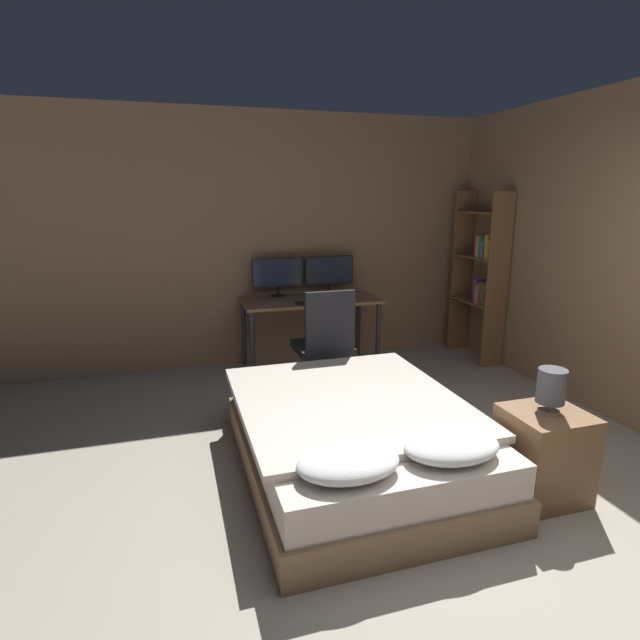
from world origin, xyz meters
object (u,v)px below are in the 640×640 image
object	(u,v)px
monitor_right	(329,272)
nightstand	(543,455)
office_chair	(325,353)
bedside_lamp	(551,387)
keyboard	(316,302)
desk	(310,307)
bed	(354,437)
bookshelf	(483,271)
monitor_left	(278,274)
computer_mouse	(344,300)

from	to	relation	value
monitor_right	nightstand	bearing A→B (deg)	-81.77
office_chair	bedside_lamp	bearing A→B (deg)	-66.69
nightstand	keyboard	size ratio (longest dim) A/B	1.37
nightstand	desk	size ratio (longest dim) A/B	0.39
bed	nightstand	bearing A→B (deg)	-31.41
bedside_lamp	desk	distance (m)	2.83
bed	bedside_lamp	distance (m)	1.28
bed	bookshelf	size ratio (longest dim) A/B	1.04
monitor_left	office_chair	distance (m)	1.24
bed	computer_mouse	world-z (taller)	computer_mouse
monitor_left	bed	bearing A→B (deg)	-89.99
desk	keyboard	size ratio (longest dim) A/B	3.49
monitor_right	office_chair	distance (m)	1.28
keyboard	desk	bearing A→B (deg)	90.00
bookshelf	keyboard	bearing A→B (deg)	178.95
bookshelf	bed	bearing A→B (deg)	-140.09
office_chair	nightstand	bearing A→B (deg)	-66.69
monitor_right	office_chair	bearing A→B (deg)	-109.91
bedside_lamp	monitor_right	distance (m)	3.02
bedside_lamp	computer_mouse	distance (m)	2.54
desk	computer_mouse	world-z (taller)	computer_mouse
keyboard	office_chair	world-z (taller)	office_chair
bed	office_chair	bearing A→B (deg)	81.44
bed	bookshelf	world-z (taller)	bookshelf
bedside_lamp	keyboard	world-z (taller)	bedside_lamp
nightstand	monitor_left	bearing A→B (deg)	108.80
monitor_left	computer_mouse	xyz separation A→B (m)	(0.59, -0.47, -0.22)
nightstand	keyboard	xyz separation A→B (m)	(-0.72, 2.50, 0.49)
computer_mouse	monitor_right	bearing A→B (deg)	90.67
bed	bookshelf	bearing A→B (deg)	39.91
computer_mouse	bookshelf	xyz separation A→B (m)	(1.62, -0.04, 0.24)
desk	monitor_right	world-z (taller)	monitor_right
bed	monitor_left	distance (m)	2.48
office_chair	bookshelf	distance (m)	2.18
computer_mouse	office_chair	xyz separation A→B (m)	(-0.39, -0.60, -0.36)
computer_mouse	office_chair	distance (m)	0.80
bedside_lamp	bookshelf	size ratio (longest dim) A/B	0.15
monitor_right	keyboard	world-z (taller)	monitor_right
bedside_lamp	monitor_right	bearing A→B (deg)	98.23
nightstand	bookshelf	xyz separation A→B (m)	(1.20, 2.47, 0.74)
bedside_lamp	office_chair	xyz separation A→B (m)	(-0.82, 1.90, -0.30)
monitor_right	bookshelf	bearing A→B (deg)	-17.33
bed	computer_mouse	size ratio (longest dim) A/B	27.87
keyboard	bedside_lamp	bearing A→B (deg)	-73.92
desk	bookshelf	size ratio (longest dim) A/B	0.77
bedside_lamp	keyboard	distance (m)	2.61
monitor_left	computer_mouse	distance (m)	0.79
nightstand	monitor_right	bearing A→B (deg)	98.23
bedside_lamp	computer_mouse	xyz separation A→B (m)	(-0.42, 2.50, 0.06)
nightstand	monitor_left	xyz separation A→B (m)	(-1.01, 2.98, 0.73)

